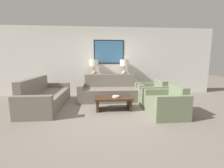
{
  "coord_description": "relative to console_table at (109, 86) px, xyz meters",
  "views": [
    {
      "loc": [
        -0.38,
        -3.72,
        1.37
      ],
      "look_at": [
        0.0,
        0.82,
        0.65
      ],
      "focal_mm": 24.0,
      "sensor_mm": 36.0,
      "label": 1
    }
  ],
  "objects": [
    {
      "name": "ground_plane",
      "position": [
        0.0,
        -2.06,
        -0.38
      ],
      "size": [
        20.0,
        20.0,
        0.0
      ],
      "primitive_type": "plane",
      "color": "slate"
    },
    {
      "name": "back_wall",
      "position": [
        0.0,
        0.27,
        0.96
      ],
      "size": [
        8.52,
        0.12,
        2.65
      ],
      "color": "silver",
      "rests_on": "ground_plane"
    },
    {
      "name": "console_table",
      "position": [
        0.0,
        0.0,
        0.0
      ],
      "size": [
        1.69,
        0.38,
        0.75
      ],
      "color": "brown",
      "rests_on": "ground_plane"
    },
    {
      "name": "table_lamp_left",
      "position": [
        -0.58,
        0.0,
        0.79
      ],
      "size": [
        0.34,
        0.34,
        0.65
      ],
      "color": "tan",
      "rests_on": "console_table"
    },
    {
      "name": "table_lamp_right",
      "position": [
        0.58,
        0.0,
        0.79
      ],
      "size": [
        0.34,
        0.34,
        0.65
      ],
      "color": "tan",
      "rests_on": "console_table"
    },
    {
      "name": "couch_by_back_wall",
      "position": [
        0.0,
        -0.69,
        -0.09
      ],
      "size": [
        2.17,
        0.91,
        0.88
      ],
      "color": "slate",
      "rests_on": "ground_plane"
    },
    {
      "name": "couch_by_side",
      "position": [
        -1.97,
        -1.35,
        -0.09
      ],
      "size": [
        0.91,
        2.17,
        0.88
      ],
      "color": "slate",
      "rests_on": "ground_plane"
    },
    {
      "name": "coffee_table",
      "position": [
        0.01,
        -1.74,
        -0.11
      ],
      "size": [
        1.03,
        0.57,
        0.36
      ],
      "color": "#3D2616",
      "rests_on": "ground_plane"
    },
    {
      "name": "decorative_bowl",
      "position": [
        0.06,
        -1.78,
        0.01
      ],
      "size": [
        0.21,
        0.21,
        0.04
      ],
      "color": "beige",
      "rests_on": "coffee_table"
    },
    {
      "name": "armchair_near_back_wall",
      "position": [
        1.28,
        -1.19,
        -0.1
      ],
      "size": [
        0.82,
        0.96,
        0.74
      ],
      "color": "#707A5B",
      "rests_on": "ground_plane"
    },
    {
      "name": "armchair_near_camera",
      "position": [
        1.28,
        -2.29,
        -0.1
      ],
      "size": [
        0.82,
        0.96,
        0.74
      ],
      "color": "#707A5B",
      "rests_on": "ground_plane"
    }
  ]
}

